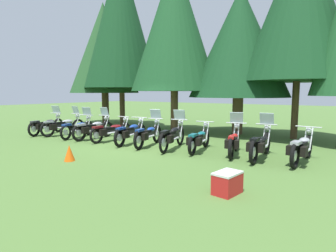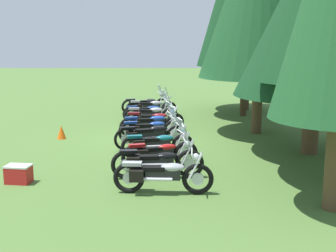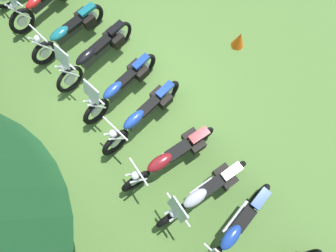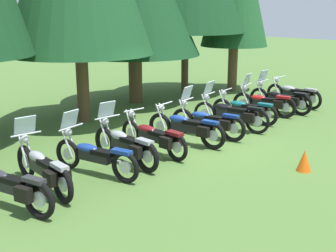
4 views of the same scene
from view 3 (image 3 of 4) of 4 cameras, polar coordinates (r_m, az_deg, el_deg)
name	(u,v)px [view 3 (image 3 of 4)]	position (r m, az deg, el deg)	size (l,w,h in m)	color
ground_plane	(130,109)	(7.00, -7.60, 3.32)	(80.00, 80.00, 0.00)	#4C7033
motorcycle_2	(235,229)	(6.08, 13.13, -19.27)	(0.83, 2.23, 1.35)	black
motorcycle_3	(204,192)	(6.00, 7.07, -12.83)	(0.71, 2.26, 1.37)	black
motorcycle_4	(171,156)	(6.12, 0.59, -6.01)	(0.64, 2.36, 0.99)	black
motorcycle_5	(143,115)	(6.42, -4.93, 2.27)	(0.85, 2.33, 1.02)	black
motorcycle_6	(121,86)	(6.77, -9.23, 7.84)	(0.82, 2.26, 1.37)	black
motorcycle_7	(95,53)	(7.31, -14.14, 13.79)	(0.87, 2.37, 1.38)	black
motorcycle_8	(69,31)	(7.94, -18.91, 17.35)	(0.81, 2.20, 0.99)	black
motorcycle_9	(43,1)	(8.76, -23.50, 21.78)	(0.86, 2.12, 1.37)	black
traffic_cone	(239,40)	(7.85, 13.87, 16.26)	(0.32, 0.32, 0.48)	#EA590F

